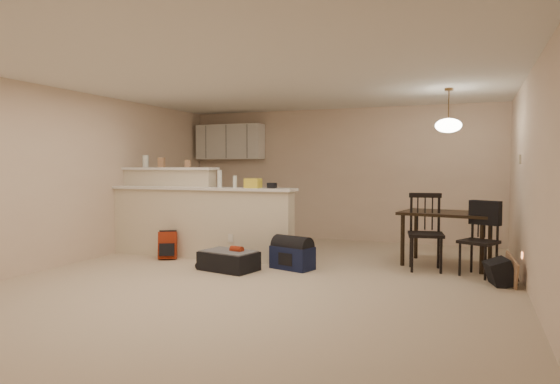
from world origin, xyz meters
The scene contains 21 objects.
room centered at (0.00, 0.00, 1.25)m, with size 7.00×7.02×2.50m.
breakfast_bar centered at (-1.76, 0.98, 0.61)m, with size 3.08×0.58×1.39m.
upper_cabinets centered at (-2.20, 3.32, 1.90)m, with size 1.40×0.34×0.70m, color white.
kitchen_counter centered at (-2.00, 3.19, 0.45)m, with size 1.80×0.60×0.90m, color white.
thermostat centered at (2.98, 1.55, 1.50)m, with size 0.02×0.12×0.12m, color beige.
jar centered at (-2.65, 1.12, 1.49)m, with size 0.10×0.10×0.20m, color silver.
cereal_box centered at (-2.34, 1.12, 1.47)m, with size 0.10×0.07×0.16m, color tan.
small_box centered at (-1.84, 1.12, 1.45)m, with size 0.08×0.06×0.12m, color tan.
bottle_a centered at (-1.15, 0.90, 1.22)m, with size 0.07×0.07×0.26m, color silver.
bottle_b centered at (-0.90, 0.90, 1.18)m, with size 0.06×0.06×0.18m, color silver.
bag_lump centered at (-0.60, 0.90, 1.16)m, with size 0.22×0.18×0.14m, color tan.
pouch centered at (-0.30, 0.90, 1.13)m, with size 0.12×0.10×0.08m, color tan.
dining_table centered at (2.08, 1.62, 0.67)m, with size 1.35×1.02×0.76m.
pendant_lamp centered at (2.08, 1.62, 1.99)m, with size 0.36×0.36×0.62m.
dining_chair_near centered at (1.83, 1.17, 0.52)m, with size 0.46×0.43×1.04m, color black, non-canonical shape.
dining_chair_far centered at (2.49, 1.04, 0.47)m, with size 0.41×0.39×0.94m, color black, non-canonical shape.
suitcase centered at (-0.66, 0.22, 0.13)m, with size 0.74×0.48×0.25m, color black.
red_backpack centered at (-1.89, 0.61, 0.20)m, with size 0.27×0.17×0.41m, color maroon.
navy_duffel centered at (0.12, 0.61, 0.16)m, with size 0.57×0.31×0.31m, color #12193A.
black_daypack centered at (2.73, 0.61, 0.15)m, with size 0.34×0.24×0.30m, color black.
cardboard_sheet centered at (2.85, 0.61, 0.17)m, with size 0.46×0.02×0.35m, color tan.
Camera 1 is at (2.40, -5.78, 1.41)m, focal length 32.00 mm.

